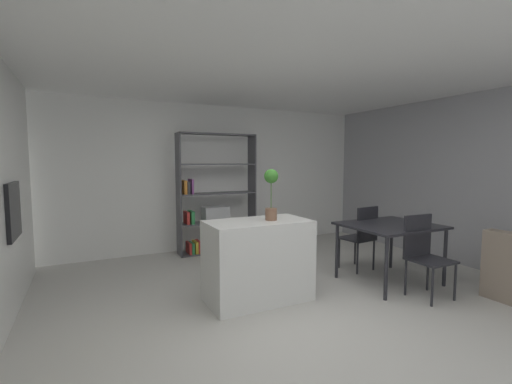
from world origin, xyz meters
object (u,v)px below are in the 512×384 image
at_px(dining_table, 390,230).
at_px(dining_chair_near, 424,249).
at_px(dining_chair_far, 362,233).
at_px(built_in_oven, 13,210).
at_px(open_bookshelf, 212,203).
at_px(kitchen_island, 258,260).
at_px(potted_plant_on_island, 271,190).

height_order(dining_table, dining_chair_near, dining_chair_near).
height_order(dining_table, dining_chair_far, dining_chair_far).
distance_m(built_in_oven, open_bookshelf, 3.05).
bearing_deg(dining_chair_near, dining_chair_far, 90.76).
bearing_deg(kitchen_island, dining_chair_far, 8.90).
distance_m(open_bookshelf, dining_chair_near, 3.39).
height_order(built_in_oven, dining_chair_near, built_in_oven).
relative_size(built_in_oven, potted_plant_on_island, 1.06).
relative_size(built_in_oven, open_bookshelf, 0.30).
bearing_deg(open_bookshelf, built_in_oven, -150.32).
bearing_deg(dining_table, dining_chair_far, 88.80).
height_order(built_in_oven, potted_plant_on_island, potted_plant_on_island).
distance_m(built_in_oven, kitchen_island, 2.59).
bearing_deg(dining_chair_near, kitchen_island, 159.02).
xyz_separation_m(built_in_oven, dining_chair_far, (4.22, -0.46, -0.54)).
distance_m(kitchen_island, potted_plant_on_island, 0.81).
xyz_separation_m(dining_table, dining_chair_far, (0.01, 0.52, -0.14)).
bearing_deg(potted_plant_on_island, built_in_oven, 163.15).
height_order(built_in_oven, kitchen_island, built_in_oven).
relative_size(potted_plant_on_island, open_bookshelf, 0.28).
bearing_deg(built_in_oven, dining_chair_far, -6.22).
xyz_separation_m(open_bookshelf, dining_chair_far, (1.58, -1.97, -0.32)).
bearing_deg(built_in_oven, kitchen_island, -17.26).
height_order(kitchen_island, dining_chair_near, dining_chair_near).
distance_m(built_in_oven, dining_chair_far, 4.28).
distance_m(kitchen_island, dining_chair_far, 1.85).
bearing_deg(potted_plant_on_island, dining_table, -6.97).
distance_m(kitchen_island, open_bookshelf, 2.30).
bearing_deg(kitchen_island, open_bookshelf, 83.82).
xyz_separation_m(kitchen_island, dining_chair_near, (1.81, -0.74, 0.10)).
relative_size(kitchen_island, potted_plant_on_island, 2.00).
xyz_separation_m(open_bookshelf, dining_table, (1.57, -2.48, -0.17)).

